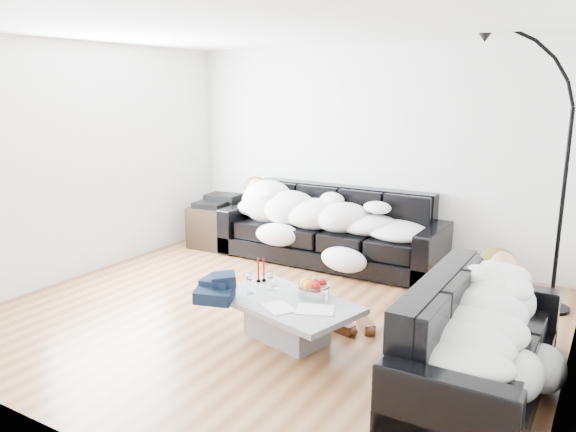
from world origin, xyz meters
The scene contains 23 objects.
ground centered at (0.00, 0.00, 0.00)m, with size 5.00×5.00×0.00m, color brown.
wall_back centered at (0.00, 2.25, 1.30)m, with size 5.00×0.02×2.60m, color silver.
wall_left centered at (-2.50, 0.00, 1.30)m, with size 0.02×4.50×2.60m, color silver.
ceiling centered at (0.00, 0.00, 2.60)m, with size 5.00×5.00×0.00m, color white.
sofa_back centered at (-0.28, 1.76, 0.45)m, with size 2.74×0.95×0.90m, color black.
sofa_right centered at (1.98, -0.37, 0.39)m, with size 1.94×0.83×0.79m, color black.
sleeper_back centered at (-0.28, 1.71, 0.65)m, with size 2.32×0.80×0.46m, color white, non-canonical shape.
sleeper_right centered at (1.98, -0.37, 0.62)m, with size 1.67×0.70×0.41m, color white, non-canonical shape.
teal_cushion centered at (1.92, 0.23, 0.72)m, with size 0.36×0.30×0.20m, color #0C5643.
coffee_table centered at (0.40, -0.39, 0.18)m, with size 1.22×0.71×0.35m, color #939699.
fruit_bowl centered at (0.55, -0.18, 0.44)m, with size 0.28×0.28×0.17m, color white.
wine_glass_a centered at (0.14, -0.24, 0.43)m, with size 0.07×0.07×0.16m, color white.
wine_glass_b centered at (0.04, -0.41, 0.45)m, with size 0.08×0.08×0.18m, color white.
wine_glass_c centered at (0.29, -0.40, 0.43)m, with size 0.07×0.07×0.16m, color white.
candle_left centered at (-0.06, -0.13, 0.47)m, with size 0.04×0.04×0.22m, color maroon.
candle_right centered at (-0.03, -0.09, 0.46)m, with size 0.04×0.04×0.21m, color maroon.
newspaper_a centered at (0.70, -0.45, 0.36)m, with size 0.30×0.23×0.01m, color silver.
newspaper_b centered at (0.43, -0.57, 0.36)m, with size 0.28×0.20×0.01m, color silver.
navy_jacket centered at (-0.13, -0.66, 0.52)m, with size 0.33×0.28×0.17m, color black, non-canonical shape.
shoes centered at (0.81, 0.05, 0.05)m, with size 0.45×0.33×0.10m, color #472311, non-canonical shape.
av_cabinet centered at (-1.93, 1.70, 0.28)m, with size 0.55×0.80×0.55m, color black.
stereo centered at (-1.93, 1.70, 0.62)m, with size 0.44×0.34×0.13m, color black.
floor_lamp centered at (2.26, 1.49, 1.18)m, with size 0.86×0.34×2.36m, color black, non-canonical shape.
Camera 1 is at (2.69, -4.19, 2.11)m, focal length 35.00 mm.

